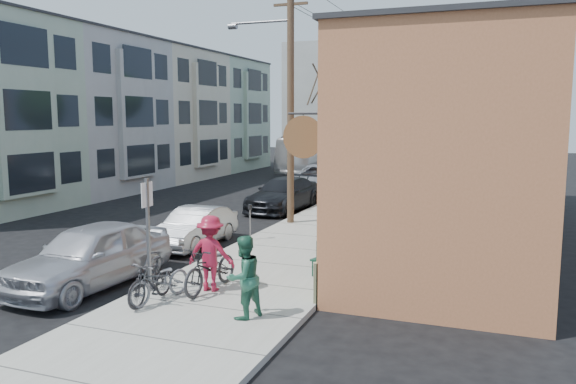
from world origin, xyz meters
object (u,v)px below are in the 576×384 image
(cyclist, at_px, (211,253))
(car_0, at_px, (90,255))
(car_1, at_px, (195,227))
(car_2, at_px, (284,194))
(tree_bare, at_px, (320,155))
(car_3, at_px, (318,179))
(parked_bike_b, at_px, (160,281))
(utility_pole_near, at_px, (289,92))
(patio_chair_a, at_px, (333,250))
(patio_chair_b, at_px, (321,259))
(patron_grey, at_px, (330,219))
(bus, at_px, (319,152))
(tree_leafy_far, at_px, (389,93))
(parked_bike_a, at_px, (150,281))
(tree_leafy_mid, at_px, (361,104))
(parking_meter_near, at_px, (250,216))
(patron_green, at_px, (244,277))
(sign_post, at_px, (148,224))
(parking_meter_far, at_px, (329,185))

(cyclist, height_order, car_0, cyclist)
(car_1, bearing_deg, car_2, 88.15)
(tree_bare, xyz_separation_m, car_3, (-2.20, 6.80, -1.87))
(car_0, relative_size, car_1, 1.23)
(parked_bike_b, height_order, car_2, car_2)
(utility_pole_near, relative_size, patio_chair_a, 11.36)
(patio_chair_b, height_order, parked_bike_b, parked_bike_b)
(patron_grey, height_order, bus, bus)
(tree_bare, distance_m, bus, 20.11)
(tree_leafy_far, relative_size, cyclist, 4.24)
(bus, bearing_deg, parked_bike_a, -75.80)
(utility_pole_near, relative_size, tree_leafy_mid, 1.47)
(patio_chair_b, relative_size, patron_grey, 0.48)
(parked_bike_a, xyz_separation_m, car_0, (-2.45, 0.90, 0.18))
(utility_pole_near, distance_m, car_1, 6.80)
(car_0, height_order, bus, bus)
(car_3, bearing_deg, parked_bike_b, -87.57)
(cyclist, bearing_deg, patio_chair_b, -137.43)
(tree_leafy_far, height_order, car_0, tree_leafy_far)
(parking_meter_near, height_order, car_0, car_0)
(car_2, height_order, bus, bus)
(parked_bike_b, bearing_deg, patio_chair_b, 62.78)
(patio_chair_b, xyz_separation_m, patron_green, (-0.59, -3.68, 0.45))
(patron_green, relative_size, bus, 0.16)
(patron_grey, height_order, cyclist, cyclist)
(car_3, bearing_deg, patron_green, -81.40)
(parking_meter_near, xyz_separation_m, tree_leafy_far, (0.55, 22.74, 5.14))
(utility_pole_near, xyz_separation_m, patron_green, (2.92, -10.63, -4.37))
(utility_pole_near, distance_m, car_0, 10.79)
(cyclist, relative_size, car_1, 0.47)
(sign_post, relative_size, car_3, 0.47)
(tree_leafy_far, distance_m, cyclist, 28.83)
(parking_meter_near, xyz_separation_m, parked_bike_a, (0.62, -6.94, -0.32))
(sign_post, bearing_deg, car_2, 96.66)
(tree_bare, xyz_separation_m, patio_chair_a, (3.12, -8.71, -2.11))
(parking_meter_far, relative_size, utility_pole_near, 0.12)
(tree_leafy_far, distance_m, car_1, 24.46)
(car_1, xyz_separation_m, car_3, (-0.03, 14.20, 0.17))
(patron_green, bearing_deg, patio_chair_a, -163.64)
(parking_meter_near, relative_size, car_2, 0.23)
(utility_pole_near, xyz_separation_m, tree_leafy_mid, (0.41, 10.63, -0.27))
(bus, bearing_deg, car_1, -78.16)
(patio_chair_b, relative_size, patron_green, 0.49)
(patron_grey, relative_size, patron_green, 1.04)
(tree_leafy_mid, bearing_deg, tree_bare, -90.00)
(parking_meter_far, bearing_deg, patio_chair_a, -73.05)
(patio_chair_a, relative_size, bus, 0.08)
(parked_bike_a, bearing_deg, utility_pole_near, 94.04)
(parking_meter_far, relative_size, car_3, 0.21)
(tree_bare, xyz_separation_m, parked_bike_a, (0.07, -13.33, -2.04))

